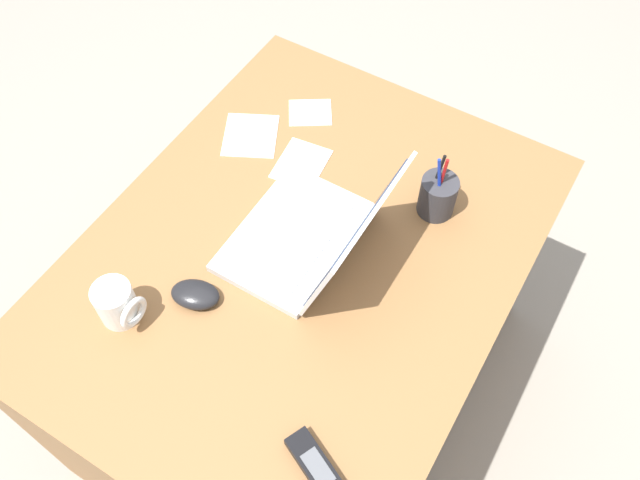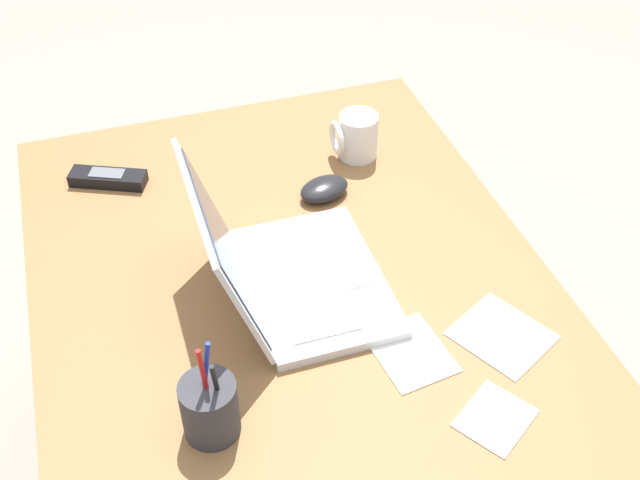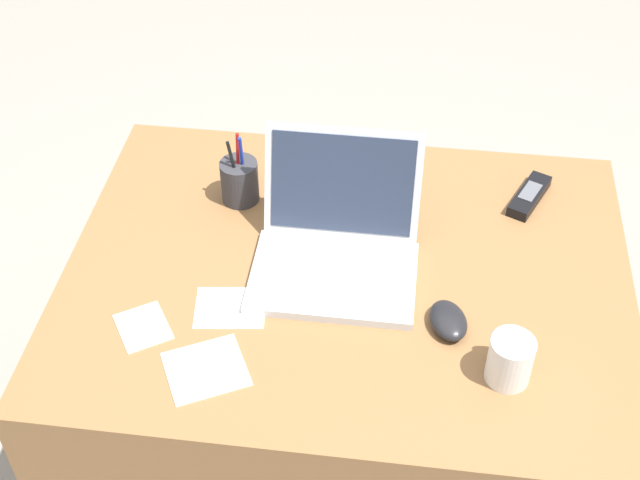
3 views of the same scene
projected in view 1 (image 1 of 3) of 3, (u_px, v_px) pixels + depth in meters
The scene contains 10 objects.
ground_plane at pixel (307, 383), 1.99m from camera, with size 6.00×6.00×0.00m, color gray.
desk at pixel (304, 330), 1.69m from camera, with size 1.10×0.85×0.71m, color olive.
laptop at pixel (314, 236), 1.36m from camera, with size 0.32×0.29×0.23m.
computer_mouse at pixel (195, 294), 1.32m from camera, with size 0.07×0.10×0.03m, color black.
coffee_mug_white at pixel (118, 304), 1.28m from camera, with size 0.08×0.09×0.09m.
cordless_phone at pixel (318, 470), 1.14m from camera, with size 0.10×0.15×0.03m.
pen_holder at pixel (438, 196), 1.42m from camera, with size 0.08×0.08×0.17m.
paper_note_near_laptop at pixel (250, 135), 1.58m from camera, with size 0.14×0.12×0.00m, color white.
paper_note_left at pixel (301, 164), 1.53m from camera, with size 0.13×0.10×0.00m, color white.
paper_note_right at pixel (310, 113), 1.62m from camera, with size 0.09×0.10×0.00m, color white.
Camera 1 is at (0.63, 0.42, 1.88)m, focal length 37.69 mm.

